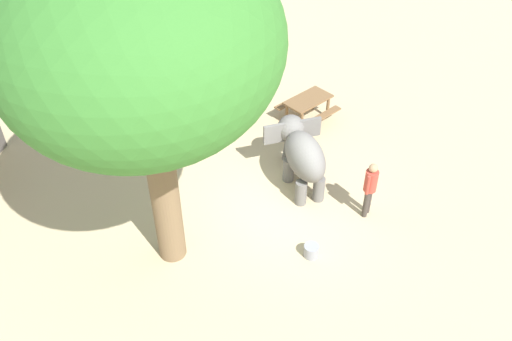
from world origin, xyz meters
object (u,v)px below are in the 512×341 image
Objects in this scene: shade_tree_main at (143,45)px; wooden_bench at (232,106)px; feed_bucket at (311,251)px; elephant at (301,153)px; picnic_table_near at (308,104)px; picnic_table_far at (139,118)px; person_handler at (370,186)px.

shade_tree_main reaches higher than wooden_bench.
shade_tree_main is 20.46× the size of feed_bucket.
elephant is 1.12× the size of picnic_table_near.
shade_tree_main is 6.95m from picnic_table_far.
feed_bucket is (-5.65, -0.80, -0.43)m from picnic_table_near.
wooden_bench is (2.72, 2.54, -0.59)m from elephant.
picnic_table_far is (4.42, 2.45, -4.78)m from shade_tree_main.
person_handler is 2.22m from feed_bucket.
elephant is at bearing -140.34° from picnic_table_near.
picnic_table_far is at bearing 55.68° from feed_bucket.
wooden_bench is at bearing -0.77° from shade_tree_main.
elephant is 6.51× the size of feed_bucket.
elephant is at bearing -40.35° from shade_tree_main.
picnic_table_near is at bearing -24.56° from elephant.
feed_bucket is at bearing 165.80° from elephant.
person_handler is at bearing -142.81° from elephant.
picnic_table_far is (1.34, 5.06, -0.48)m from elephant.
wooden_bench is 3.91× the size of feed_bucket.
elephant is 1.46× the size of picnic_table_far.
shade_tree_main reaches higher than picnic_table_near.
elephant is at bearing 131.87° from wooden_bench.
person_handler is 1.15× the size of wooden_bench.
picnic_table_near reaches higher than feed_bucket.
picnic_table_far is 4.47× the size of feed_bucket.
shade_tree_main is 4.58× the size of picnic_table_far.
elephant is 0.32× the size of shade_tree_main.
person_handler reaches higher than wooden_bench.
elephant is at bearing -4.77° from person_handler.
wooden_bench is at bearing -19.14° from person_handler.
wooden_bench is at bearing 15.12° from elephant.
shade_tree_main is at bearing 46.86° from person_handler.
person_handler is at bearing -35.61° from feed_bucket.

